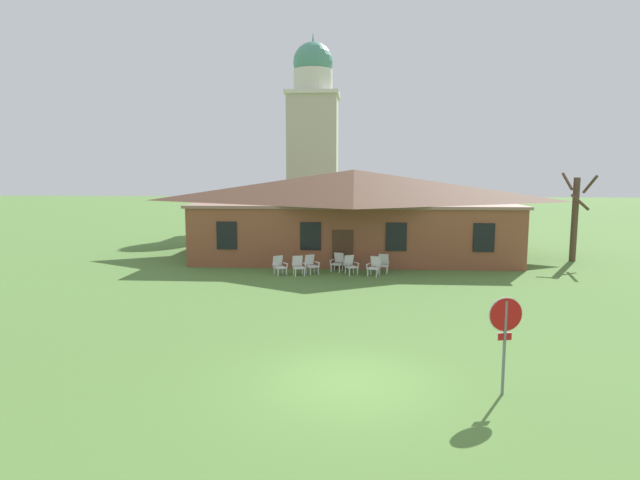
% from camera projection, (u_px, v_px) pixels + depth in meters
% --- Properties ---
extents(ground_plane, '(200.00, 200.00, 0.00)m').
position_uv_depth(ground_plane, '(349.00, 382.00, 12.75)').
color(ground_plane, '#517A38').
extents(brick_building, '(18.87, 10.40, 5.31)m').
position_uv_depth(brick_building, '(354.00, 212.00, 32.32)').
color(brick_building, brown).
rests_on(brick_building, ground).
extents(dome_tower, '(5.18, 5.18, 18.59)m').
position_uv_depth(dome_tower, '(313.00, 139.00, 51.35)').
color(dome_tower, '#BCB29E').
rests_on(dome_tower, ground).
extents(stop_sign, '(0.79, 0.19, 2.31)m').
position_uv_depth(stop_sign, '(505.00, 327.00, 11.83)').
color(stop_sign, slate).
rests_on(stop_sign, ground).
extents(lawn_chair_by_porch, '(0.84, 0.87, 0.96)m').
position_uv_depth(lawn_chair_by_porch, '(279.00, 265.00, 26.13)').
color(lawn_chair_by_porch, white).
rests_on(lawn_chair_by_porch, ground).
extents(lawn_chair_near_door, '(0.77, 0.82, 0.96)m').
position_uv_depth(lawn_chair_near_door, '(298.00, 265.00, 26.08)').
color(lawn_chair_near_door, white).
rests_on(lawn_chair_near_door, ground).
extents(lawn_chair_left_end, '(0.84, 0.87, 0.96)m').
position_uv_depth(lawn_chair_left_end, '(311.00, 264.00, 26.45)').
color(lawn_chair_left_end, white).
rests_on(lawn_chair_left_end, ground).
extents(lawn_chair_middle, '(0.77, 0.82, 0.96)m').
position_uv_depth(lawn_chair_middle, '(338.00, 262.00, 27.10)').
color(lawn_chair_middle, silver).
rests_on(lawn_chair_middle, ground).
extents(lawn_chair_right_end, '(0.82, 0.85, 0.96)m').
position_uv_depth(lawn_chair_right_end, '(350.00, 264.00, 26.30)').
color(lawn_chair_right_end, silver).
rests_on(lawn_chair_right_end, ground).
extents(lawn_chair_far_side, '(0.78, 0.83, 0.96)m').
position_uv_depth(lawn_chair_far_side, '(375.00, 266.00, 25.94)').
color(lawn_chair_far_side, white).
rests_on(lawn_chair_far_side, ground).
extents(lawn_chair_under_eave, '(0.71, 0.75, 0.96)m').
position_uv_depth(lawn_chair_under_eave, '(383.00, 263.00, 26.64)').
color(lawn_chair_under_eave, silver).
rests_on(lawn_chair_under_eave, ground).
extents(bare_tree_beside_building, '(1.53, 1.58, 5.13)m').
position_uv_depth(bare_tree_beside_building, '(575.00, 215.00, 29.89)').
color(bare_tree_beside_building, brown).
rests_on(bare_tree_beside_building, ground).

